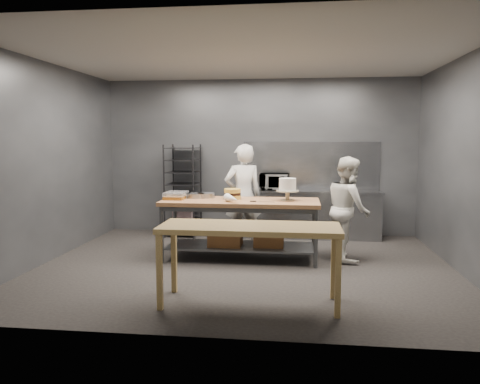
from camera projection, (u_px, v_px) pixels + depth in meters
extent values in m
plane|color=black|center=(245.00, 266.00, 6.84)|extent=(6.00, 6.00, 0.00)
cube|color=#4C4F54|center=(259.00, 157.00, 9.13)|extent=(6.00, 0.04, 3.00)
cube|color=brown|center=(240.00, 202.00, 7.18)|extent=(2.40, 0.90, 0.06)
cube|color=#47494C|center=(240.00, 246.00, 7.25)|extent=(2.25, 0.75, 0.03)
cylinder|color=#47494C|center=(162.00, 235.00, 6.98)|extent=(0.06, 0.06, 0.86)
cylinder|color=#47494C|center=(175.00, 225.00, 7.75)|extent=(0.06, 0.06, 0.86)
cylinder|color=#47494C|center=(316.00, 239.00, 6.71)|extent=(0.06, 0.06, 0.86)
cylinder|color=#47494C|center=(314.00, 228.00, 7.48)|extent=(0.06, 0.06, 0.86)
cube|color=brown|center=(225.00, 234.00, 7.21)|extent=(0.50, 0.40, 0.35)
cube|color=brown|center=(269.00, 236.00, 7.19)|extent=(0.45, 0.38, 0.30)
cube|color=olive|center=(250.00, 228.00, 5.19)|extent=(2.00, 0.70, 0.06)
cube|color=olive|center=(160.00, 272.00, 5.06)|extent=(0.06, 0.06, 0.84)
cube|color=olive|center=(174.00, 258.00, 5.65)|extent=(0.06, 0.06, 0.84)
cube|color=olive|center=(338.00, 278.00, 4.83)|extent=(0.06, 0.06, 0.84)
cube|color=olive|center=(334.00, 263.00, 5.42)|extent=(0.06, 0.06, 0.84)
cube|color=slate|center=(311.00, 191.00, 8.77)|extent=(2.60, 0.60, 0.04)
cube|color=slate|center=(310.00, 215.00, 8.82)|extent=(2.56, 0.56, 0.86)
cube|color=slate|center=(311.00, 165.00, 9.01)|extent=(2.60, 0.02, 0.90)
cube|color=black|center=(183.00, 190.00, 8.98)|extent=(0.62, 0.67, 1.75)
cube|color=silver|center=(183.00, 207.00, 9.02)|extent=(0.39, 0.25, 0.45)
imported|color=silver|center=(243.00, 196.00, 7.98)|extent=(0.75, 0.62, 1.77)
imported|color=silver|center=(348.00, 208.00, 7.15)|extent=(0.72, 0.86, 1.59)
imported|color=black|center=(274.00, 182.00, 8.83)|extent=(0.54, 0.37, 0.30)
cylinder|color=#ACA489|center=(287.00, 200.00, 7.10)|extent=(0.20, 0.20, 0.02)
cylinder|color=#ACA489|center=(287.00, 195.00, 7.10)|extent=(0.06, 0.06, 0.12)
cylinder|color=#ACA489|center=(287.00, 191.00, 7.09)|extent=(0.34, 0.34, 0.02)
cylinder|color=silver|center=(288.00, 184.00, 7.08)|extent=(0.26, 0.26, 0.18)
cylinder|color=gold|center=(232.00, 197.00, 7.30)|extent=(0.26, 0.26, 0.06)
cylinder|color=black|center=(232.00, 194.00, 7.29)|extent=(0.26, 0.26, 0.04)
cylinder|color=gold|center=(232.00, 191.00, 7.28)|extent=(0.26, 0.26, 0.06)
cylinder|color=gray|center=(196.00, 196.00, 7.42)|extent=(0.28, 0.28, 0.07)
cylinder|color=gray|center=(206.00, 195.00, 7.46)|extent=(0.28, 0.28, 0.07)
cylinder|color=gray|center=(181.00, 195.00, 7.44)|extent=(0.31, 0.31, 0.07)
cone|color=silver|center=(232.00, 199.00, 6.87)|extent=(0.30, 0.39, 0.12)
cube|color=slate|center=(265.00, 202.00, 6.95)|extent=(0.28, 0.02, 0.00)
cube|color=black|center=(253.00, 201.00, 6.97)|extent=(0.09, 0.02, 0.02)
cube|color=#9B601F|center=(174.00, 198.00, 7.21)|extent=(0.30, 0.20, 0.05)
cube|color=silver|center=(174.00, 195.00, 7.21)|extent=(0.31, 0.21, 0.06)
cube|color=#9B601F|center=(178.00, 196.00, 7.42)|extent=(0.30, 0.20, 0.05)
cube|color=silver|center=(178.00, 193.00, 7.42)|extent=(0.31, 0.21, 0.06)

